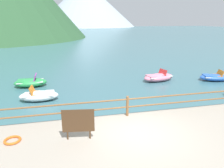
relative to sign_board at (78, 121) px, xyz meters
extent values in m
plane|color=#3D6B75|center=(2.33, 39.98, -1.13)|extent=(200.00, 200.00, 0.00)
cylinder|color=brown|center=(2.33, 1.53, -0.25)|extent=(0.12, 0.12, 0.95)
cylinder|color=brown|center=(2.33, 1.53, 0.08)|extent=(23.80, 0.07, 0.07)
cylinder|color=brown|center=(2.33, 1.53, -0.30)|extent=(23.80, 0.07, 0.07)
cube|color=silver|center=(0.00, 0.01, 0.02)|extent=(1.09, 0.20, 0.80)
cube|color=#4C331E|center=(0.00, -0.01, 0.02)|extent=(1.17, 0.20, 0.88)
cylinder|color=#4C331E|center=(-0.41, 0.07, -0.55)|extent=(0.06, 0.06, 0.35)
cylinder|color=#4C331E|center=(0.41, -0.05, -0.55)|extent=(0.06, 0.06, 0.35)
torus|color=orange|center=(-2.39, 0.37, -0.68)|extent=(0.61, 0.61, 0.09)
ellipsoid|color=white|center=(-1.97, 5.54, -0.84)|extent=(2.33, 1.26, 0.58)
cube|color=silver|center=(-1.97, 5.54, -0.74)|extent=(1.82, 1.03, 0.06)
cube|color=orange|center=(-2.15, 5.32, -0.67)|extent=(0.42, 0.42, 0.08)
cube|color=orange|center=(-2.33, 5.33, -0.45)|extent=(0.23, 0.41, 0.43)
cube|color=orange|center=(-2.13, 5.77, -0.67)|extent=(0.42, 0.42, 0.08)
cube|color=orange|center=(-2.31, 5.78, -0.45)|extent=(0.23, 0.41, 0.43)
cube|color=white|center=(-1.35, 5.50, -0.68)|extent=(0.55, 0.82, 0.12)
ellipsoid|color=pink|center=(6.83, 7.89, -0.84)|extent=(2.79, 1.70, 0.58)
cube|color=silver|center=(6.83, 7.89, -0.74)|extent=(2.18, 1.38, 0.06)
cube|color=red|center=(6.97, 8.16, -0.67)|extent=(0.47, 0.47, 0.08)
cube|color=red|center=(7.15, 8.20, -0.45)|extent=(0.28, 0.43, 0.43)
cube|color=red|center=(7.07, 7.69, -0.67)|extent=(0.47, 0.47, 0.08)
cube|color=red|center=(7.24, 7.73, -0.45)|extent=(0.28, 0.43, 0.43)
cube|color=pink|center=(6.13, 7.74, -0.68)|extent=(0.73, 0.94, 0.12)
ellipsoid|color=green|center=(-2.84, 8.59, -0.84)|extent=(2.30, 1.36, 0.58)
cube|color=silver|center=(-2.84, 8.59, -0.73)|extent=(1.80, 1.11, 0.06)
cube|color=purple|center=(-2.68, 8.85, -0.66)|extent=(0.41, 0.41, 0.08)
cube|color=purple|center=(-2.50, 8.86, -0.44)|extent=(0.22, 0.41, 0.43)
cube|color=purple|center=(-2.66, 8.33, -0.66)|extent=(0.41, 0.41, 0.08)
cube|color=purple|center=(-2.48, 8.34, -0.44)|extent=(0.22, 0.41, 0.43)
cube|color=green|center=(-3.46, 8.57, -0.67)|extent=(0.52, 0.92, 0.12)
ellipsoid|color=blue|center=(11.26, 6.98, -0.88)|extent=(2.63, 1.70, 0.51)
cube|color=silver|center=(11.26, 6.98, -0.79)|extent=(2.06, 1.37, 0.06)
cube|color=orange|center=(11.49, 7.17, -0.72)|extent=(0.48, 0.48, 0.08)
cube|color=orange|center=(11.66, 7.13, -0.50)|extent=(0.29, 0.44, 0.43)
cube|color=orange|center=(11.38, 6.71, -0.72)|extent=(0.48, 0.48, 0.08)
cube|color=orange|center=(11.56, 6.67, -0.50)|extent=(0.29, 0.44, 0.43)
cube|color=blue|center=(10.61, 7.13, -0.73)|extent=(0.71, 0.93, 0.12)
cone|color=#2D5633|center=(-9.08, 61.59, 7.72)|extent=(27.64, 27.64, 17.69)
cone|color=#9EADBC|center=(15.31, 140.94, 13.09)|extent=(65.11, 65.11, 28.44)
camera|label=1|loc=(-0.35, -7.09, 3.55)|focal=34.10mm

